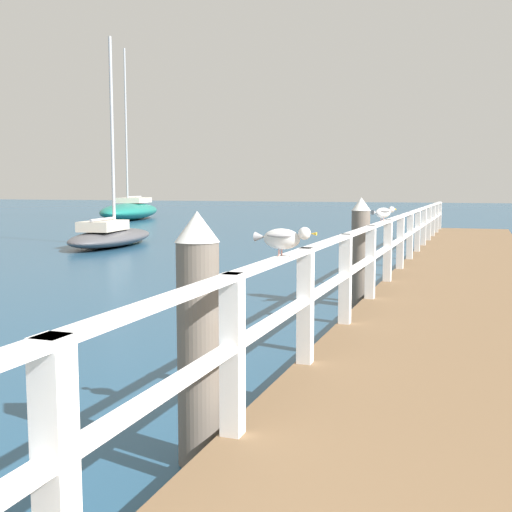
% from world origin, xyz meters
% --- Properties ---
extents(pier_deck, '(2.37, 24.43, 0.38)m').
position_xyz_m(pier_deck, '(0.00, 12.22, 0.19)').
color(pier_deck, brown).
rests_on(pier_deck, ground_plane).
extents(pier_railing, '(0.12, 22.95, 0.96)m').
position_xyz_m(pier_railing, '(-1.11, 12.22, 0.98)').
color(pier_railing, white).
rests_on(pier_railing, pier_deck).
extents(dock_piling_near, '(0.29, 0.29, 1.68)m').
position_xyz_m(dock_piling_near, '(-1.49, 4.41, 0.85)').
color(dock_piling_near, '#6B6056').
rests_on(dock_piling_near, ground_plane).
extents(dock_piling_far, '(0.29, 0.29, 1.68)m').
position_xyz_m(dock_piling_far, '(-1.49, 10.32, 0.85)').
color(dock_piling_far, '#6B6056').
rests_on(dock_piling_far, ground_plane).
extents(seagull_foreground, '(0.48, 0.20, 0.21)m').
position_xyz_m(seagull_foreground, '(-1.10, 5.02, 1.48)').
color(seagull_foreground, white).
rests_on(seagull_foreground, pier_railing).
extents(seagull_background, '(0.32, 0.41, 0.21)m').
position_xyz_m(seagull_background, '(-1.10, 10.00, 1.48)').
color(seagull_background, white).
rests_on(seagull_background, pier_railing).
extents(boat_2, '(4.05, 7.68, 9.48)m').
position_xyz_m(boat_2, '(-18.71, 32.39, 0.53)').
color(boat_2, '#197266').
rests_on(boat_2, ground_plane).
extents(boat_5, '(2.50, 5.09, 6.47)m').
position_xyz_m(boat_5, '(-10.68, 17.77, 0.34)').
color(boat_5, '#4C4C51').
rests_on(boat_5, ground_plane).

